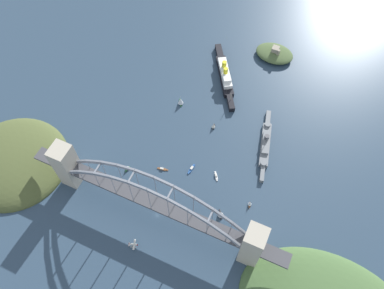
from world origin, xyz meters
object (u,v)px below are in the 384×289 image
small_boat_5 (162,169)px  small_boat_6 (216,176)px  small_boat_1 (250,204)px  small_boat_3 (221,214)px  seaplane_taxiing_near_bridge (133,245)px  small_boat_2 (181,101)px  ocean_liner (225,75)px  small_boat_7 (128,167)px  harbor_arch_bridge (154,202)px  naval_cruiser (265,144)px  small_boat_0 (214,126)px  channel_marker_buoy (195,198)px  small_boat_4 (191,169)px  fort_island_mid_harbor (275,53)px

small_boat_5 → small_boat_6: (51.89, 15.19, 0.04)m
small_boat_1 → small_boat_3: (-21.01, -21.57, 2.25)m
seaplane_taxiing_near_bridge → small_boat_6: size_ratio=0.98×
small_boat_3 → small_boat_5: (-71.70, 21.28, -4.53)m
small_boat_2 → small_boat_3: small_boat_3 is taller
small_boat_1 → small_boat_3: size_ratio=0.57×
ocean_liner → small_boat_3: (60.00, -157.86, -0.08)m
ocean_liner → small_boat_7: (-43.46, -150.47, -2.10)m
harbor_arch_bridge → small_boat_2: (-35.29, 126.88, -24.71)m
small_boat_7 → ocean_liner: bearing=73.9°
small_boat_3 → ocean_liner: bearing=110.8°
seaplane_taxiing_near_bridge → small_boat_5: bearing=98.0°
harbor_arch_bridge → naval_cruiser: size_ratio=2.94×
small_boat_3 → small_boat_7: 103.75m
small_boat_7 → harbor_arch_bridge: bearing=-32.8°
small_boat_3 → small_boat_0: bearing=116.7°
harbor_arch_bridge → ocean_liner: size_ratio=2.87×
naval_cruiser → small_boat_1: bearing=-83.1°
seaplane_taxiing_near_bridge → naval_cruiser: bearing=63.9°
small_boat_6 → channel_marker_buoy: channel_marker_buoy is taller
ocean_liner → small_boat_1: 158.57m
small_boat_3 → channel_marker_buoy: 29.88m
channel_marker_buoy → seaplane_taxiing_near_bridge: bearing=-115.8°
small_boat_0 → small_boat_4: bearing=-90.6°
small_boat_2 → small_boat_3: size_ratio=0.94×
harbor_arch_bridge → small_boat_1: (75.74, 45.53, -26.65)m
naval_cruiser → small_boat_4: naval_cruiser is taller
harbor_arch_bridge → small_boat_2: harbor_arch_bridge is taller
small_boat_0 → small_boat_4: size_ratio=0.57×
small_boat_1 → small_boat_6: small_boat_1 is taller
seaplane_taxiing_near_bridge → channel_marker_buoy: 72.49m
small_boat_6 → small_boat_4: bearing=-173.3°
naval_cruiser → small_boat_1: naval_cruiser is taller
harbor_arch_bridge → small_boat_3: bearing=23.6°
small_boat_5 → small_boat_1: bearing=0.2°
harbor_arch_bridge → seaplane_taxiing_near_bridge: (-5.67, -34.83, -27.38)m
naval_cruiser → small_boat_0: bearing=-178.2°
fort_island_mid_harbor → small_boat_5: size_ratio=3.98×
naval_cruiser → small_boat_5: size_ratio=7.50×
ocean_liner → small_boat_4: size_ratio=6.89×
naval_cruiser → channel_marker_buoy: size_ratio=30.61×
ocean_liner → fort_island_mid_harbor: ocean_liner is taller
small_boat_5 → small_boat_3: bearing=-16.5°
seaplane_taxiing_near_bridge → small_boat_5: 80.88m
naval_cruiser → small_boat_5: bearing=-140.6°
ocean_liner → small_boat_2: ocean_liner is taller
seaplane_taxiing_near_bridge → small_boat_4: 93.52m
small_boat_4 → small_boat_5: 29.11m
harbor_arch_bridge → fort_island_mid_harbor: (36.19, 237.93, -25.06)m
ocean_liner → fort_island_mid_harbor: (41.46, 56.10, -0.74)m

